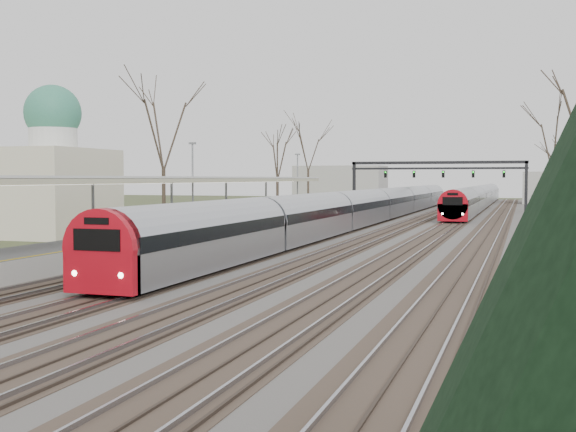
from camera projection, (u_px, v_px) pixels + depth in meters
name	position (u px, v px, depth m)	size (l,w,h in m)	color
track_bed	(394.00, 227.00, 58.86)	(24.00, 160.00, 0.22)	#474442
platform	(198.00, 234.00, 45.15)	(3.50, 69.00, 1.00)	#9E9B93
canopy	(163.00, 180.00, 40.69)	(4.10, 50.00, 3.11)	slate
dome_building	(33.00, 182.00, 49.41)	(10.00, 8.00, 10.30)	beige
signal_gantry	(437.00, 171.00, 87.05)	(21.00, 0.59, 6.08)	black
tree_west_far	(163.00, 128.00, 57.20)	(5.50, 5.50, 11.33)	#2D231C
train_near	(376.00, 206.00, 65.49)	(2.62, 90.21, 3.05)	#A7AAB1
train_far	(479.00, 197.00, 97.28)	(2.62, 75.21, 3.05)	#A7AAB1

